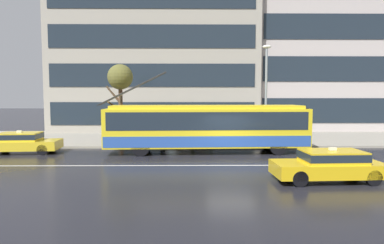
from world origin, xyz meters
name	(u,v)px	position (x,y,z in m)	size (l,w,h in m)	color
ground_plane	(231,161)	(0.00, 0.00, 0.00)	(160.00, 160.00, 0.00)	black
sidewalk_slab	(216,138)	(0.00, 9.32, 0.07)	(80.00, 10.00, 0.14)	gray
lane_centre_line	(234,165)	(0.00, -1.20, 0.00)	(72.00, 0.14, 0.01)	silver
trolleybus	(207,127)	(-1.16, 2.72, 1.61)	(12.81, 2.95, 4.97)	yellow
taxi_oncoming_near	(330,164)	(3.48, -4.32, 0.70)	(4.49, 1.95, 1.39)	yellow
taxi_queued_behind_bus	(22,142)	(-12.51, 2.57, 0.70)	(4.46, 2.20, 1.39)	yellow
bus_shelter	(191,117)	(-2.10, 6.66, 1.98)	(3.92, 1.78, 2.43)	gray
pedestrian_at_shelter	(135,120)	(-6.17, 6.47, 1.78)	(1.62, 1.62, 1.99)	#1A212F
pedestrian_approaching_curb	(161,121)	(-4.17, 4.88, 1.80)	(1.61, 1.61, 2.01)	black
pedestrian_walking_past	(212,121)	(-0.63, 6.14, 1.74)	(1.06, 1.06, 2.03)	black
pedestrian_waiting_by_pole	(192,121)	(-2.06, 5.60, 1.76)	(1.58, 1.58, 1.97)	black
street_lamp	(266,86)	(3.05, 5.19, 4.17)	(0.60, 0.32, 6.83)	gray
street_tree_bare	(120,79)	(-7.11, 5.92, 4.68)	(1.90, 2.14, 5.59)	brown
office_tower_corner_left	(158,13)	(-5.57, 18.55, 12.43)	(20.10, 12.22, 24.84)	#9F998C
office_tower_corner_right	(358,3)	(16.72, 20.00, 13.89)	(25.98, 13.48, 27.76)	#B9AEAA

